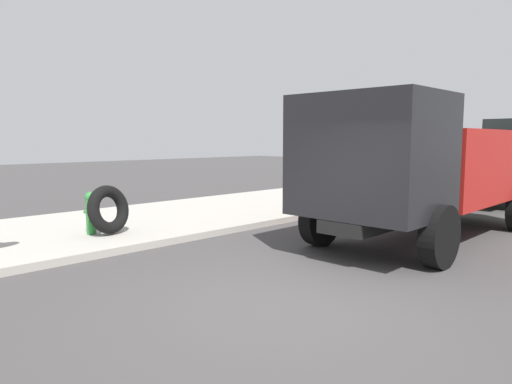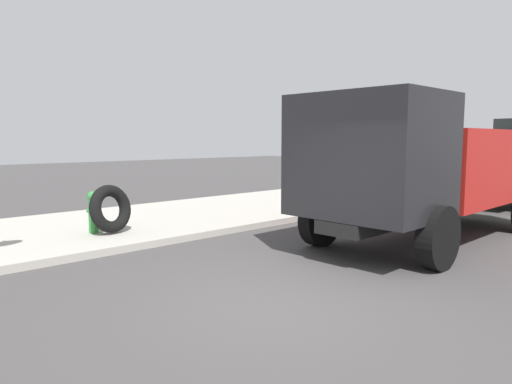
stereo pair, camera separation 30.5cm
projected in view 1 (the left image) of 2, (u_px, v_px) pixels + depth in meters
ground_plane at (289, 303)px, 6.25m from camera, size 80.00×80.00×0.00m
sidewalk_curb at (78, 231)px, 10.81m from camera, size 36.00×5.00×0.15m
fire_hydrant at (91, 212)px, 10.00m from camera, size 0.23×0.53×0.92m
loose_tire at (109, 209)px, 9.97m from camera, size 1.14×0.70×1.09m
dump_truck_red at (425, 166)px, 10.12m from camera, size 7.03×2.87×3.00m
dump_truck_green at (503, 155)px, 16.85m from camera, size 7.00×2.81×3.00m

